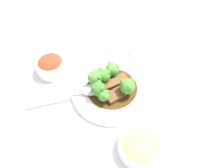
{
  "coord_description": "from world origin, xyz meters",
  "views": [
    {
      "loc": [
        0.35,
        0.17,
        0.55
      ],
      "look_at": [
        0.0,
        0.0,
        0.03
      ],
      "focal_mm": 35.0,
      "sensor_mm": 36.0,
      "label": 1
    }
  ],
  "objects_px": {
    "broccoli_floret_1": "(128,86)",
    "side_bowl_kimchi": "(51,65)",
    "beef_strip_3": "(113,82)",
    "broccoli_floret_0": "(103,75)",
    "broccoli_floret_2": "(98,89)",
    "side_bowl_appetizer": "(140,146)",
    "broccoli_floret_4": "(105,96)",
    "main_plate": "(112,89)",
    "beef_strip_1": "(125,82)",
    "beef_strip_0": "(115,95)",
    "broccoli_floret_3": "(112,69)",
    "beef_strip_2": "(103,87)",
    "sauce_dish": "(142,51)",
    "broccoli_floret_5": "(95,77)",
    "serving_spoon": "(84,91)"
  },
  "relations": [
    {
      "from": "broccoli_floret_1",
      "to": "side_bowl_kimchi",
      "type": "bearing_deg",
      "value": -86.35
    },
    {
      "from": "beef_strip_3",
      "to": "broccoli_floret_0",
      "type": "bearing_deg",
      "value": -82.21
    },
    {
      "from": "broccoli_floret_2",
      "to": "side_bowl_appetizer",
      "type": "bearing_deg",
      "value": 60.96
    },
    {
      "from": "broccoli_floret_0",
      "to": "broccoli_floret_4",
      "type": "bearing_deg",
      "value": 30.95
    },
    {
      "from": "main_plate",
      "to": "beef_strip_1",
      "type": "bearing_deg",
      "value": 137.14
    },
    {
      "from": "beef_strip_0",
      "to": "beef_strip_1",
      "type": "relative_size",
      "value": 0.93
    },
    {
      "from": "broccoli_floret_2",
      "to": "side_bowl_appetizer",
      "type": "xyz_separation_m",
      "value": [
        0.09,
        0.17,
        -0.03
      ]
    },
    {
      "from": "main_plate",
      "to": "beef_strip_3",
      "type": "relative_size",
      "value": 3.76
    },
    {
      "from": "beef_strip_1",
      "to": "broccoli_floret_3",
      "type": "bearing_deg",
      "value": -105.82
    },
    {
      "from": "side_bowl_kimchi",
      "to": "side_bowl_appetizer",
      "type": "xyz_separation_m",
      "value": [
        0.12,
        0.36,
        -0.01
      ]
    },
    {
      "from": "broccoli_floret_1",
      "to": "side_bowl_kimchi",
      "type": "relative_size",
      "value": 0.57
    },
    {
      "from": "beef_strip_2",
      "to": "broccoli_floret_4",
      "type": "distance_m",
      "value": 0.05
    },
    {
      "from": "sauce_dish",
      "to": "broccoli_floret_1",
      "type": "bearing_deg",
      "value": 8.37
    },
    {
      "from": "main_plate",
      "to": "broccoli_floret_1",
      "type": "height_order",
      "value": "broccoli_floret_1"
    },
    {
      "from": "broccoli_floret_5",
      "to": "sauce_dish",
      "type": "height_order",
      "value": "broccoli_floret_5"
    },
    {
      "from": "beef_strip_2",
      "to": "broccoli_floret_4",
      "type": "bearing_deg",
      "value": 36.36
    },
    {
      "from": "serving_spoon",
      "to": "broccoli_floret_5",
      "type": "bearing_deg",
      "value": 163.41
    },
    {
      "from": "beef_strip_2",
      "to": "broccoli_floret_0",
      "type": "relative_size",
      "value": 1.04
    },
    {
      "from": "broccoli_floret_3",
      "to": "sauce_dish",
      "type": "distance_m",
      "value": 0.17
    },
    {
      "from": "beef_strip_0",
      "to": "side_bowl_kimchi",
      "type": "bearing_deg",
      "value": -92.64
    },
    {
      "from": "beef_strip_3",
      "to": "beef_strip_2",
      "type": "bearing_deg",
      "value": -31.18
    },
    {
      "from": "beef_strip_2",
      "to": "side_bowl_appetizer",
      "type": "xyz_separation_m",
      "value": [
        0.12,
        0.17,
        -0.0
      ]
    },
    {
      "from": "main_plate",
      "to": "broccoli_floret_4",
      "type": "distance_m",
      "value": 0.06
    },
    {
      "from": "broccoli_floret_1",
      "to": "broccoli_floret_5",
      "type": "bearing_deg",
      "value": -82.75
    },
    {
      "from": "main_plate",
      "to": "side_bowl_kimchi",
      "type": "xyz_separation_m",
      "value": [
        0.01,
        -0.21,
        0.02
      ]
    },
    {
      "from": "side_bowl_appetizer",
      "to": "broccoli_floret_2",
      "type": "bearing_deg",
      "value": -119.04
    },
    {
      "from": "broccoli_floret_0",
      "to": "broccoli_floret_2",
      "type": "bearing_deg",
      "value": 12.54
    },
    {
      "from": "broccoli_floret_2",
      "to": "broccoli_floret_3",
      "type": "height_order",
      "value": "broccoli_floret_2"
    },
    {
      "from": "broccoli_floret_4",
      "to": "beef_strip_3",
      "type": "bearing_deg",
      "value": -172.64
    },
    {
      "from": "side_bowl_kimchi",
      "to": "main_plate",
      "type": "bearing_deg",
      "value": 94.04
    },
    {
      "from": "main_plate",
      "to": "beef_strip_0",
      "type": "bearing_deg",
      "value": 41.07
    },
    {
      "from": "broccoli_floret_3",
      "to": "broccoli_floret_4",
      "type": "distance_m",
      "value": 0.1
    },
    {
      "from": "main_plate",
      "to": "side_bowl_appetizer",
      "type": "xyz_separation_m",
      "value": [
        0.14,
        0.15,
        0.01
      ]
    },
    {
      "from": "beef_strip_0",
      "to": "broccoli_floret_2",
      "type": "bearing_deg",
      "value": -67.91
    },
    {
      "from": "main_plate",
      "to": "broccoli_floret_5",
      "type": "xyz_separation_m",
      "value": [
        0.01,
        -0.05,
        0.04
      ]
    },
    {
      "from": "beef_strip_0",
      "to": "broccoli_floret_0",
      "type": "bearing_deg",
      "value": -122.55
    },
    {
      "from": "beef_strip_1",
      "to": "sauce_dish",
      "type": "bearing_deg",
      "value": -177.24
    },
    {
      "from": "broccoli_floret_2",
      "to": "broccoli_floret_4",
      "type": "relative_size",
      "value": 1.3
    },
    {
      "from": "side_bowl_appetizer",
      "to": "main_plate",
      "type": "bearing_deg",
      "value": -133.27
    },
    {
      "from": "broccoli_floret_2",
      "to": "beef_strip_3",
      "type": "bearing_deg",
      "value": 163.59
    },
    {
      "from": "broccoli_floret_2",
      "to": "broccoli_floret_4",
      "type": "distance_m",
      "value": 0.03
    },
    {
      "from": "beef_strip_0",
      "to": "side_bowl_kimchi",
      "type": "distance_m",
      "value": 0.23
    },
    {
      "from": "broccoli_floret_4",
      "to": "side_bowl_kimchi",
      "type": "relative_size",
      "value": 0.42
    },
    {
      "from": "beef_strip_1",
      "to": "side_bowl_kimchi",
      "type": "relative_size",
      "value": 0.74
    },
    {
      "from": "broccoli_floret_5",
      "to": "broccoli_floret_3",
      "type": "bearing_deg",
      "value": 150.67
    },
    {
      "from": "broccoli_floret_1",
      "to": "broccoli_floret_5",
      "type": "relative_size",
      "value": 1.03
    },
    {
      "from": "beef_strip_2",
      "to": "beef_strip_3",
      "type": "distance_m",
      "value": 0.04
    },
    {
      "from": "broccoli_floret_5",
      "to": "serving_spoon",
      "type": "distance_m",
      "value": 0.05
    },
    {
      "from": "serving_spoon",
      "to": "beef_strip_3",
      "type": "bearing_deg",
      "value": 139.67
    },
    {
      "from": "broccoli_floret_1",
      "to": "side_bowl_kimchi",
      "type": "distance_m",
      "value": 0.26
    }
  ]
}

